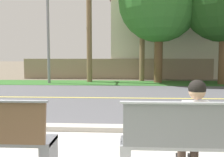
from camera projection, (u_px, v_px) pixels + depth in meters
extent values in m
plane|color=#665B4C|center=(114.00, 92.00, 10.84)|extent=(140.00, 140.00, 0.00)
cube|color=#ADA89E|center=(101.00, 128.00, 5.22)|extent=(44.00, 0.30, 0.11)
cube|color=#515156|center=(112.00, 98.00, 9.35)|extent=(52.00, 8.00, 0.01)
cube|color=#E0CC4C|center=(112.00, 98.00, 9.35)|extent=(48.00, 0.14, 0.01)
cube|color=#2D6026|center=(117.00, 83.00, 14.73)|extent=(48.00, 2.80, 0.02)
cube|color=slate|center=(49.00, 155.00, 3.36)|extent=(0.14, 0.40, 0.45)
cube|color=#9EA0A8|center=(125.00, 157.00, 3.30)|extent=(0.14, 0.40, 0.45)
cube|color=#9EA0A8|center=(199.00, 143.00, 3.23)|extent=(2.03, 0.44, 0.05)
cube|color=slate|center=(204.00, 126.00, 3.01)|extent=(1.95, 0.12, 0.52)
cylinder|color=#9EA0A8|center=(205.00, 103.00, 2.98)|extent=(2.03, 0.04, 0.04)
cylinder|color=#47382D|center=(185.00, 132.00, 3.42)|extent=(0.15, 0.42, 0.15)
cylinder|color=#47382D|center=(199.00, 133.00, 3.41)|extent=(0.15, 0.42, 0.15)
cylinder|color=#47382D|center=(182.00, 148.00, 3.63)|extent=(0.12, 0.12, 0.43)
cylinder|color=#47382D|center=(194.00, 149.00, 3.62)|extent=(0.12, 0.12, 0.43)
cube|color=silver|center=(196.00, 122.00, 3.21)|extent=(0.34, 0.20, 0.52)
cylinder|color=silver|center=(179.00, 120.00, 3.24)|extent=(0.09, 0.09, 0.46)
cylinder|color=silver|center=(213.00, 120.00, 3.21)|extent=(0.09, 0.09, 0.46)
sphere|color=tan|center=(197.00, 92.00, 3.18)|extent=(0.21, 0.21, 0.21)
sphere|color=black|center=(197.00, 88.00, 3.18)|extent=(0.22, 0.22, 0.22)
cylinder|color=gray|center=(48.00, 22.00, 14.24)|extent=(0.16, 0.16, 7.07)
cylinder|color=brown|center=(158.00, 58.00, 14.87)|extent=(0.50, 0.50, 2.98)
sphere|color=#2D6B28|center=(159.00, 1.00, 14.58)|extent=(4.77, 4.77, 4.77)
cylinder|color=brown|center=(223.00, 58.00, 13.91)|extent=(0.50, 0.50, 2.93)
cylinder|color=brown|center=(142.00, 14.00, 15.58)|extent=(0.32, 0.32, 8.36)
cylinder|color=brown|center=(89.00, 9.00, 14.96)|extent=(0.32, 0.32, 8.82)
cube|color=gray|center=(117.00, 69.00, 17.32)|extent=(13.00, 0.36, 1.40)
cube|color=beige|center=(187.00, 34.00, 19.98)|extent=(11.79, 6.40, 6.69)
cube|color=#232833|center=(159.00, 25.00, 16.88)|extent=(1.10, 0.06, 1.30)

